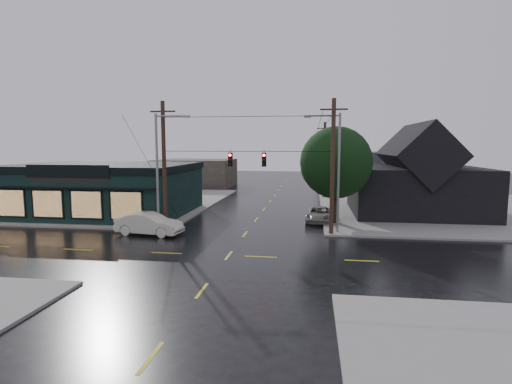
# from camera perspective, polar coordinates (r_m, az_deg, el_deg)

# --- Properties ---
(ground_plane) EXTENTS (160.00, 160.00, 0.00)m
(ground_plane) POSITION_cam_1_polar(r_m,az_deg,el_deg) (24.94, -3.93, -9.04)
(ground_plane) COLOR black
(sidewalk_nw) EXTENTS (28.00, 28.00, 0.15)m
(sidewalk_nw) POSITION_cam_1_polar(r_m,az_deg,el_deg) (50.61, -21.66, -1.35)
(sidewalk_nw) COLOR gray
(sidewalk_nw) RESTS_ON ground
(sidewalk_ne) EXTENTS (28.00, 28.00, 0.15)m
(sidewalk_ne) POSITION_cam_1_polar(r_m,az_deg,el_deg) (46.46, 26.79, -2.29)
(sidewalk_ne) COLOR gray
(sidewalk_ne) RESTS_ON ground
(pizza_shop) EXTENTS (16.30, 12.34, 4.90)m
(pizza_shop) POSITION_cam_1_polar(r_m,az_deg,el_deg) (41.78, -20.63, 0.51)
(pizza_shop) COLOR black
(pizza_shop) RESTS_ON ground
(ne_building) EXTENTS (12.60, 11.60, 8.75)m
(ne_building) POSITION_cam_1_polar(r_m,az_deg,el_deg) (41.74, 21.91, 3.09)
(ne_building) COLOR black
(ne_building) RESTS_ON ground
(corner_tree) EXTENTS (6.11, 6.11, 8.21)m
(corner_tree) POSITION_cam_1_polar(r_m,az_deg,el_deg) (34.50, 11.36, 4.11)
(corner_tree) COLOR black
(corner_tree) RESTS_ON ground
(utility_pole_nw) EXTENTS (2.00, 0.32, 10.15)m
(utility_pole_nw) POSITION_cam_1_polar(r_m,az_deg,el_deg) (32.82, -12.75, -5.35)
(utility_pole_nw) COLOR black
(utility_pole_nw) RESTS_ON ground
(utility_pole_ne) EXTENTS (2.00, 0.32, 10.15)m
(utility_pole_ne) POSITION_cam_1_polar(r_m,az_deg,el_deg) (30.76, 10.66, -6.11)
(utility_pole_ne) COLOR black
(utility_pole_ne) RESTS_ON ground
(utility_pole_far_a) EXTENTS (2.00, 0.32, 9.65)m
(utility_pole_far_a) POSITION_cam_1_polar(r_m,az_deg,el_deg) (51.94, 9.63, -0.85)
(utility_pole_far_a) COLOR black
(utility_pole_far_a) RESTS_ON ground
(utility_pole_far_b) EXTENTS (2.00, 0.32, 9.15)m
(utility_pole_far_b) POSITION_cam_1_polar(r_m,az_deg,el_deg) (71.81, 9.22, 1.24)
(utility_pole_far_b) COLOR black
(utility_pole_far_b) RESTS_ON ground
(utility_pole_far_c) EXTENTS (2.00, 0.32, 9.15)m
(utility_pole_far_c) POSITION_cam_1_polar(r_m,az_deg,el_deg) (91.73, 8.98, 2.42)
(utility_pole_far_c) COLOR black
(utility_pole_far_c) RESTS_ON ground
(span_signal_assembly) EXTENTS (13.00, 0.48, 1.23)m
(span_signal_assembly) POSITION_cam_1_polar(r_m,az_deg,el_deg) (30.39, -1.29, 4.70)
(span_signal_assembly) COLOR black
(span_signal_assembly) RESTS_ON ground
(streetlight_nw) EXTENTS (5.40, 0.30, 9.15)m
(streetlight_nw) POSITION_cam_1_polar(r_m,az_deg,el_deg) (32.29, -13.69, -5.57)
(streetlight_nw) COLOR gray
(streetlight_nw) RESTS_ON ground
(streetlight_ne) EXTENTS (5.40, 0.30, 9.15)m
(streetlight_ne) POSITION_cam_1_polar(r_m,az_deg,el_deg) (31.47, 11.52, -5.84)
(streetlight_ne) COLOR gray
(streetlight_ne) RESTS_ON ground
(bg_building_west) EXTENTS (12.00, 10.00, 4.40)m
(bg_building_west) POSITION_cam_1_polar(r_m,az_deg,el_deg) (66.42, -8.60, 2.71)
(bg_building_west) COLOR #362D27
(bg_building_west) RESTS_ON ground
(bg_building_east) EXTENTS (14.00, 12.00, 5.60)m
(bg_building_east) POSITION_cam_1_polar(r_m,az_deg,el_deg) (69.46, 17.18, 3.16)
(bg_building_east) COLOR #28292D
(bg_building_east) RESTS_ON ground
(sedan_cream) EXTENTS (5.28, 2.39, 1.68)m
(sedan_cream) POSITION_cam_1_polar(r_m,az_deg,el_deg) (31.34, -15.02, -4.42)
(sedan_cream) COLOR beige
(sedan_cream) RESTS_ON ground
(suv_silver) EXTENTS (2.48, 4.83, 1.30)m
(suv_silver) POSITION_cam_1_polar(r_m,az_deg,el_deg) (35.86, 8.97, -3.18)
(suv_silver) COLOR gray
(suv_silver) RESTS_ON ground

